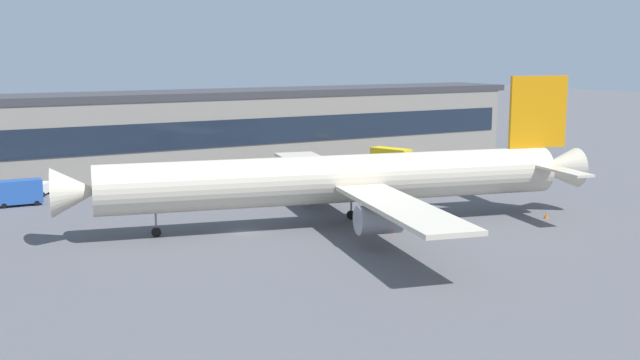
% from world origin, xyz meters
% --- Properties ---
extents(ground_plane, '(600.00, 600.00, 0.00)m').
position_xyz_m(ground_plane, '(0.00, 0.00, 0.00)').
color(ground_plane, '#56565B').
extents(terminal_building, '(156.05, 14.70, 13.97)m').
position_xyz_m(terminal_building, '(0.00, 49.10, 7.01)').
color(terminal_building, gray).
rests_on(terminal_building, ground_plane).
extents(airliner, '(65.86, 56.80, 17.85)m').
position_xyz_m(airliner, '(12.22, -2.20, 5.67)').
color(airliner, beige).
rests_on(airliner, ground_plane).
extents(catering_truck, '(4.93, 7.65, 4.15)m').
position_xyz_m(catering_truck, '(41.27, 29.64, 2.29)').
color(catering_truck, yellow).
rests_on(catering_truck, ground_plane).
extents(baggage_tug, '(3.54, 4.12, 1.85)m').
position_xyz_m(baggage_tug, '(-16.57, 36.37, 1.09)').
color(baggage_tug, white).
rests_on(baggage_tug, ground_plane).
extents(pushback_tractor, '(4.81, 5.44, 1.75)m').
position_xyz_m(pushback_tractor, '(18.34, 33.10, 1.05)').
color(pushback_tractor, gray).
rests_on(pushback_tractor, ground_plane).
extents(stair_truck, '(6.08, 2.63, 3.55)m').
position_xyz_m(stair_truck, '(-20.57, 29.73, 1.98)').
color(stair_truck, '#2651A5').
rests_on(stair_truck, ground_plane).
extents(traffic_cone_0, '(0.55, 0.55, 0.68)m').
position_xyz_m(traffic_cone_0, '(36.50, -11.80, 0.34)').
color(traffic_cone_0, '#F2590C').
rests_on(traffic_cone_0, ground_plane).
extents(traffic_cone_1, '(0.51, 0.51, 0.64)m').
position_xyz_m(traffic_cone_1, '(14.78, -9.05, 0.32)').
color(traffic_cone_1, '#F2590C').
rests_on(traffic_cone_1, ground_plane).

